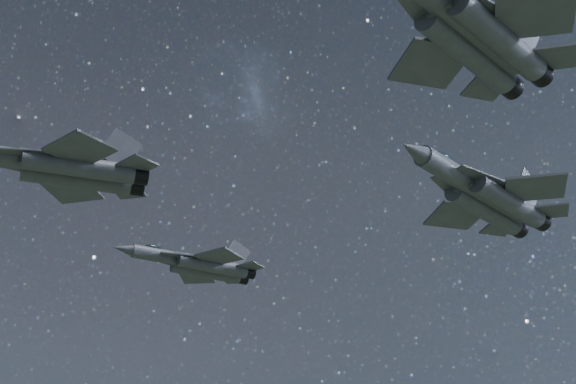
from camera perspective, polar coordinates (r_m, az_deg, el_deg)
jet_lead at (r=61.53m, az=-14.54°, el=1.57°), size 15.63×10.61×3.93m
jet_left at (r=89.54m, az=-5.84°, el=-4.68°), size 15.41×10.80×3.89m
jet_right at (r=56.67m, az=11.62°, el=10.23°), size 19.66×13.36×4.94m
jet_slot at (r=74.95m, az=12.67°, el=-0.25°), size 19.89×13.56×5.00m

